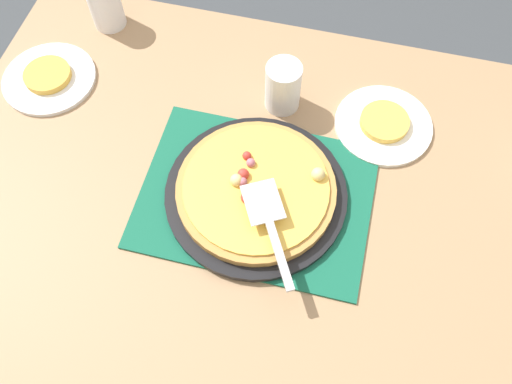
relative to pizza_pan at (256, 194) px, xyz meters
The scene contains 12 objects.
ground_plane 0.76m from the pizza_pan, ahead, with size 8.00×8.00×0.00m, color #3D4247.
dining_table 0.12m from the pizza_pan, ahead, with size 1.40×1.00×0.75m.
placemat 0.01m from the pizza_pan, ahead, with size 0.48×0.36×0.01m, color #145B42.
pizza_pan is the anchor object (origin of this frame).
pizza 0.02m from the pizza_pan, 49.13° to the left, with size 0.33×0.33×0.05m.
plate_near_left 0.34m from the pizza_pan, 45.79° to the left, with size 0.22×0.22×0.01m, color white.
plate_far_right 0.59m from the pizza_pan, 161.26° to the left, with size 0.22×0.22×0.01m, color white.
served_slice_left 0.34m from the pizza_pan, 45.79° to the left, with size 0.11×0.11×0.02m, color #EAB747.
served_slice_right 0.59m from the pizza_pan, 161.26° to the left, with size 0.11×0.11×0.02m, color gold.
cup_near 0.26m from the pizza_pan, 90.70° to the left, with size 0.08×0.08×0.12m, color white.
cup_far 0.63m from the pizza_pan, 140.32° to the left, with size 0.08×0.08×0.12m, color white.
pizza_server 0.11m from the pizza_pan, 60.84° to the right, with size 0.15×0.22×0.01m.
Camera 1 is at (0.12, -0.49, 1.72)m, focal length 36.54 mm.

